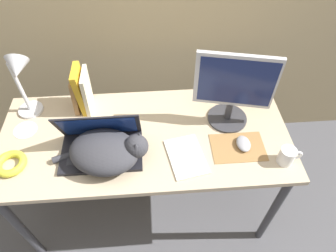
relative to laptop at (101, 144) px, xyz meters
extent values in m
plane|color=#4C4C51|center=(0.21, -0.25, -0.80)|extent=(12.00, 12.00, 0.00)
cube|color=tan|center=(0.21, 0.08, -0.06)|extent=(1.48, 0.66, 0.03)
cylinder|color=#38383D|center=(-0.48, -0.20, -0.43)|extent=(0.04, 0.04, 0.72)
cylinder|color=#38383D|center=(0.90, -0.20, -0.43)|extent=(0.04, 0.04, 0.72)
cylinder|color=#38383D|center=(-0.48, 0.35, -0.43)|extent=(0.04, 0.04, 0.72)
cylinder|color=#38383D|center=(0.90, 0.35, -0.43)|extent=(0.04, 0.04, 0.72)
cube|color=black|center=(0.00, -0.02, -0.04)|extent=(0.39, 0.23, 0.02)
cube|color=#28282D|center=(0.00, -0.03, -0.03)|extent=(0.32, 0.12, 0.00)
cube|color=black|center=(0.00, 0.05, 0.08)|extent=(0.39, 0.10, 0.22)
cube|color=navy|center=(0.00, 0.04, 0.08)|extent=(0.35, 0.08, 0.19)
ellipsoid|color=#333338|center=(0.02, -0.06, 0.02)|extent=(0.38, 0.33, 0.14)
sphere|color=#333338|center=(0.17, -0.06, 0.05)|extent=(0.11, 0.11, 0.11)
cone|color=#333338|center=(0.19, -0.04, 0.09)|extent=(0.04, 0.04, 0.03)
cone|color=#333338|center=(0.17, -0.09, 0.09)|extent=(0.04, 0.04, 0.03)
cylinder|color=#333338|center=(-0.16, -0.04, -0.03)|extent=(0.14, 0.08, 0.03)
cylinder|color=#333338|center=(0.65, 0.16, -0.04)|extent=(0.21, 0.21, 0.01)
cylinder|color=#333338|center=(0.65, 0.16, 0.02)|extent=(0.04, 0.04, 0.10)
cube|color=#B2B2B7|center=(0.65, 0.16, 0.22)|extent=(0.38, 0.11, 0.30)
cube|color=navy|center=(0.65, 0.15, 0.22)|extent=(0.35, 0.08, 0.26)
cube|color=olive|center=(0.66, -0.03, -0.04)|extent=(0.26, 0.18, 0.00)
ellipsoid|color=#99999E|center=(0.69, -0.03, -0.03)|extent=(0.07, 0.10, 0.03)
cube|color=olive|center=(-0.14, 0.31, 0.06)|extent=(0.04, 0.13, 0.21)
cube|color=gold|center=(-0.11, 0.31, 0.08)|extent=(0.04, 0.15, 0.26)
cube|color=beige|center=(-0.08, 0.31, 0.07)|extent=(0.03, 0.15, 0.23)
cylinder|color=silver|center=(-0.41, 0.30, -0.04)|extent=(0.13, 0.13, 0.01)
cylinder|color=silver|center=(-0.41, 0.30, 0.12)|extent=(0.02, 0.02, 0.31)
cone|color=silver|center=(-0.36, 0.26, 0.28)|extent=(0.11, 0.13, 0.14)
torus|color=gold|center=(-0.42, -0.06, -0.03)|extent=(0.15, 0.15, 0.04)
cube|color=silver|center=(0.40, -0.07, -0.04)|extent=(0.21, 0.26, 0.01)
cylinder|color=white|center=(0.86, -0.13, 0.00)|extent=(0.07, 0.07, 0.09)
torus|color=white|center=(0.91, -0.13, 0.00)|extent=(0.06, 0.01, 0.06)
cylinder|color=silver|center=(-0.41, 0.16, -0.04)|extent=(0.12, 0.12, 0.00)
camera|label=1|loc=(0.26, -0.89, 1.14)|focal=32.00mm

